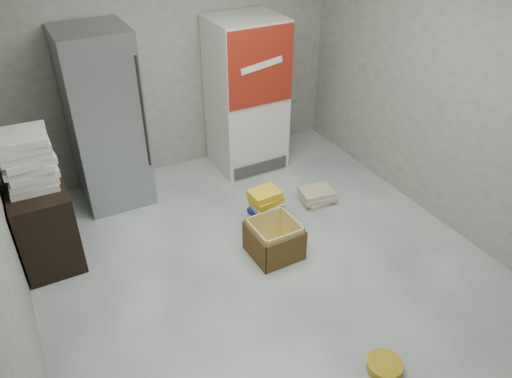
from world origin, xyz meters
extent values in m
plane|color=silver|center=(0.00, 0.00, 0.00)|extent=(5.00, 5.00, 0.00)
cube|color=#A9A598|center=(0.00, 2.50, 1.40)|extent=(4.00, 0.04, 2.80)
cube|color=#A9A598|center=(2.00, 0.00, 1.40)|extent=(0.04, 5.00, 2.80)
cube|color=#9A9DA2|center=(-0.90, 2.13, 0.95)|extent=(0.70, 0.70, 1.90)
cylinder|color=#333333|center=(-0.58, 1.77, 1.10)|extent=(0.02, 0.02, 1.19)
cube|color=silver|center=(0.75, 2.13, 0.90)|extent=(0.80, 0.70, 1.80)
cube|color=maroon|center=(0.75, 1.77, 1.35)|extent=(0.78, 0.02, 0.85)
cube|color=white|center=(0.75, 1.75, 1.38)|extent=(0.50, 0.01, 0.14)
cube|color=#3F3F3F|center=(0.75, 1.77, 0.10)|extent=(0.70, 0.02, 0.15)
cube|color=black|center=(-1.73, 1.40, 0.40)|extent=(0.50, 0.80, 0.80)
cube|color=silver|center=(-1.72, 1.41, 0.83)|extent=(0.41, 0.41, 0.06)
cube|color=silver|center=(-1.72, 1.41, 0.90)|extent=(0.40, 0.40, 0.06)
cube|color=silver|center=(-1.71, 1.41, 0.96)|extent=(0.42, 0.42, 0.06)
cube|color=silver|center=(-1.72, 1.41, 1.03)|extent=(0.42, 0.42, 0.06)
cube|color=silver|center=(-1.71, 1.40, 1.09)|extent=(0.43, 0.43, 0.06)
cube|color=silver|center=(-1.72, 1.40, 1.16)|extent=(0.40, 0.40, 0.06)
cube|color=silver|center=(-1.72, 1.39, 1.22)|extent=(0.40, 0.40, 0.06)
cube|color=silver|center=(-1.72, 1.39, 1.29)|extent=(0.42, 0.42, 0.06)
cube|color=#95854E|center=(0.28, 0.82, 0.03)|extent=(0.33, 0.28, 0.06)
cube|color=#C5B78A|center=(0.29, 0.83, 0.09)|extent=(0.30, 0.24, 0.06)
cube|color=beige|center=(0.30, 0.83, 0.15)|extent=(0.31, 0.26, 0.06)
cube|color=navy|center=(0.30, 0.83, 0.21)|extent=(0.33, 0.27, 0.05)
cube|color=beige|center=(0.32, 0.83, 0.27)|extent=(0.30, 0.23, 0.06)
cube|color=yellow|center=(0.31, 0.84, 0.33)|extent=(0.32, 0.27, 0.07)
cube|color=yellow|center=(0.30, 0.85, 0.40)|extent=(0.31, 0.25, 0.07)
cube|color=#C5B78A|center=(1.05, 0.97, 0.03)|extent=(0.36, 0.28, 0.05)
cube|color=beige|center=(1.02, 0.96, 0.08)|extent=(0.39, 0.33, 0.06)
cube|color=#C5B78A|center=(1.02, 0.97, 0.13)|extent=(0.39, 0.32, 0.05)
cube|color=yellow|center=(0.17, 0.43, 0.01)|extent=(0.43, 0.43, 0.01)
cube|color=brown|center=(0.17, 0.64, 0.16)|extent=(0.45, 0.02, 0.32)
cube|color=brown|center=(0.17, 0.21, 0.16)|extent=(0.45, 0.02, 0.32)
cube|color=brown|center=(-0.05, 0.42, 0.16)|extent=(0.02, 0.45, 0.32)
cube|color=brown|center=(0.39, 0.43, 0.16)|extent=(0.02, 0.45, 0.32)
cube|color=yellow|center=(0.17, 0.62, 0.18)|extent=(0.41, 0.02, 0.36)
cube|color=yellow|center=(0.17, 0.23, 0.18)|extent=(0.41, 0.02, 0.36)
cube|color=yellow|center=(-0.03, 0.42, 0.18)|extent=(0.02, 0.41, 0.36)
cube|color=yellow|center=(0.37, 0.43, 0.18)|extent=(0.02, 0.41, 0.36)
cylinder|color=#BB8F17|center=(0.24, -1.12, 0.04)|extent=(0.36, 0.36, 0.07)
camera|label=1|loc=(-1.73, -2.78, 3.19)|focal=35.00mm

